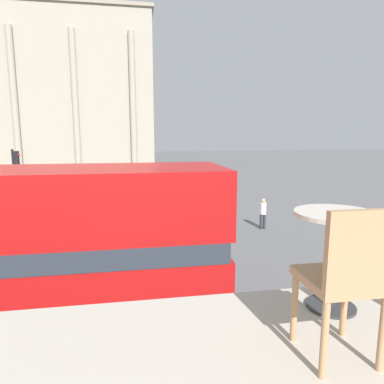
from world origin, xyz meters
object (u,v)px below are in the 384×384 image
at_px(cafe_dining_table, 335,238).
at_px(plaza_building_left, 55,92).
at_px(cafe_chair_0, 346,276).
at_px(pedestrian_grey, 18,194).
at_px(traffic_light_mid, 16,177).
at_px(pedestrian_red, 121,180).
at_px(pedestrian_white, 263,212).
at_px(pedestrian_olive, 124,182).

height_order(cafe_dining_table, plaza_building_left, plaza_building_left).
height_order(cafe_chair_0, pedestrian_grey, cafe_chair_0).
height_order(plaza_building_left, traffic_light_mid, plaza_building_left).
bearing_deg(plaza_building_left, pedestrian_red, -68.51).
relative_size(cafe_dining_table, plaza_building_left, 0.02).
bearing_deg(plaza_building_left, pedestrian_white, -66.09).
height_order(pedestrian_white, pedestrian_grey, pedestrian_grey).
distance_m(cafe_dining_table, pedestrian_red, 29.01).
height_order(cafe_chair_0, traffic_light_mid, cafe_chair_0).
bearing_deg(cafe_chair_0, pedestrian_white, 72.38).
bearing_deg(pedestrian_grey, cafe_chair_0, -124.26).
relative_size(traffic_light_mid, pedestrian_red, 2.60).
distance_m(plaza_building_left, pedestrian_white, 46.22).
relative_size(cafe_chair_0, traffic_light_mid, 0.22).
bearing_deg(traffic_light_mid, pedestrian_white, -10.31).
xyz_separation_m(cafe_chair_0, pedestrian_red, (-2.25, 29.30, -3.20)).
bearing_deg(pedestrian_olive, pedestrian_red, 41.23).
xyz_separation_m(cafe_chair_0, pedestrian_white, (5.46, 14.90, -3.19)).
height_order(traffic_light_mid, pedestrian_red, traffic_light_mid).
bearing_deg(pedestrian_grey, cafe_dining_table, -123.07).
xyz_separation_m(plaza_building_left, pedestrian_olive, (10.86, -28.74, -10.51)).
height_order(pedestrian_red, pedestrian_grey, pedestrian_grey).
bearing_deg(pedestrian_grey, traffic_light_mid, -128.38).
xyz_separation_m(plaza_building_left, pedestrian_red, (10.53, -26.74, -10.54)).
bearing_deg(cafe_chair_0, traffic_light_mid, 114.98).
bearing_deg(traffic_light_mid, plaza_building_left, 98.30).
bearing_deg(pedestrian_grey, pedestrian_olive, -19.45).
xyz_separation_m(cafe_chair_0, traffic_light_mid, (-7.11, 17.18, -1.42)).
bearing_deg(pedestrian_white, pedestrian_olive, -52.63).
distance_m(cafe_dining_table, pedestrian_olive, 27.00).
distance_m(traffic_light_mid, pedestrian_grey, 5.68).
bearing_deg(cafe_dining_table, cafe_chair_0, -117.24).
height_order(traffic_light_mid, pedestrian_olive, traffic_light_mid).
xyz_separation_m(pedestrian_grey, pedestrian_olive, (6.79, 4.95, -0.02)).
bearing_deg(cafe_chair_0, plaza_building_left, 105.35).
height_order(cafe_chair_0, plaza_building_left, plaza_building_left).
xyz_separation_m(plaza_building_left, pedestrian_grey, (4.07, -33.69, -10.49)).
distance_m(pedestrian_red, pedestrian_grey, 9.48).
bearing_deg(traffic_light_mid, pedestrian_grey, 107.17).
relative_size(plaza_building_left, pedestrian_red, 18.91).
bearing_deg(pedestrian_red, traffic_light_mid, 178.27).
distance_m(traffic_light_mid, pedestrian_olive, 11.50).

